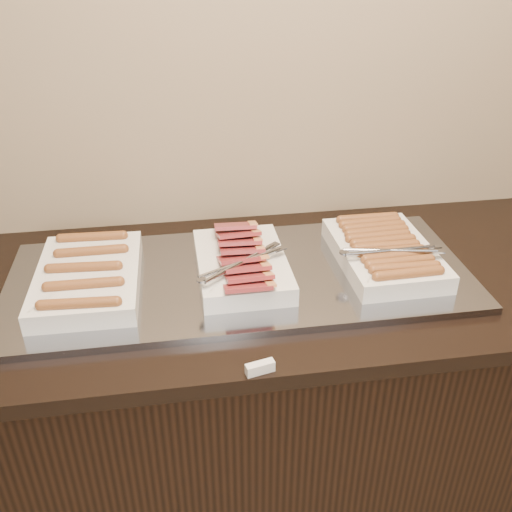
{
  "coord_description": "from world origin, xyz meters",
  "views": [
    {
      "loc": [
        -0.14,
        0.88,
        1.71
      ],
      "look_at": [
        0.05,
        2.13,
        0.97
      ],
      "focal_mm": 40.0,
      "sensor_mm": 36.0,
      "label": 1
    }
  ],
  "objects": [
    {
      "name": "counter",
      "position": [
        0.0,
        2.13,
        0.45
      ],
      "size": [
        2.06,
        0.76,
        0.9
      ],
      "color": "black",
      "rests_on": "ground"
    },
    {
      "name": "dish_right",
      "position": [
        0.4,
        2.13,
        0.95
      ],
      "size": [
        0.27,
        0.37,
        0.08
      ],
      "rotation": [
        0.0,
        0.0,
        0.02
      ],
      "color": "silver",
      "rests_on": "warming_tray"
    },
    {
      "name": "dish_center",
      "position": [
        0.02,
        2.13,
        0.95
      ],
      "size": [
        0.26,
        0.36,
        0.09
      ],
      "rotation": [
        0.0,
        0.0,
        0.01
      ],
      "color": "silver",
      "rests_on": "warming_tray"
    },
    {
      "name": "warming_tray",
      "position": [
        0.01,
        2.13,
        0.91
      ],
      "size": [
        1.2,
        0.5,
        0.02
      ],
      "primitive_type": "cube",
      "color": "gray",
      "rests_on": "counter"
    },
    {
      "name": "label_holder",
      "position": [
        0.01,
        1.77,
        0.91
      ],
      "size": [
        0.06,
        0.03,
        0.02
      ],
      "primitive_type": "cube",
      "rotation": [
        0.0,
        0.0,
        0.23
      ],
      "color": "silver",
      "rests_on": "counter"
    },
    {
      "name": "dish_left",
      "position": [
        -0.37,
        2.13,
        0.95
      ],
      "size": [
        0.26,
        0.38,
        0.07
      ],
      "rotation": [
        0.0,
        0.0,
        -0.01
      ],
      "color": "silver",
      "rests_on": "warming_tray"
    }
  ]
}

